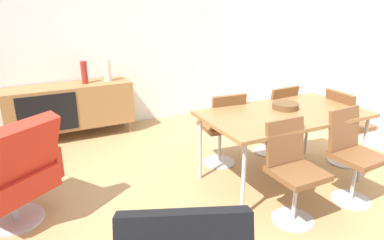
{
  "coord_description": "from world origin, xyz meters",
  "views": [
    {
      "loc": [
        -0.75,
        -2.45,
        1.83
      ],
      "look_at": [
        0.59,
        0.26,
        0.76
      ],
      "focal_mm": 33.46,
      "sensor_mm": 36.0,
      "label": 1
    }
  ],
  "objects_px": {
    "sideboard": "(70,106)",
    "vase_sculptural_dark": "(84,72)",
    "dining_table": "(284,116)",
    "dining_chair_back_left": "(223,126)",
    "dining_chair_front_right": "(352,152)",
    "dining_chair_far_end": "(345,124)",
    "dining_chair_front_left": "(293,168)",
    "dining_chair_back_right": "(275,117)",
    "wooden_bowl_on_table": "(285,106)",
    "lounge_chair_red": "(12,173)",
    "vase_cobalt": "(107,70)"
  },
  "relations": [
    {
      "from": "sideboard",
      "to": "vase_sculptural_dark",
      "type": "relative_size",
      "value": 5.43
    },
    {
      "from": "sideboard",
      "to": "dining_table",
      "type": "xyz_separation_m",
      "value": [
        1.72,
        -2.17,
        0.26
      ]
    },
    {
      "from": "vase_sculptural_dark",
      "to": "dining_chair_back_left",
      "type": "xyz_separation_m",
      "value": [
        1.14,
        -1.62,
        -0.4
      ]
    },
    {
      "from": "vase_sculptural_dark",
      "to": "dining_chair_front_right",
      "type": "height_order",
      "value": "vase_sculptural_dark"
    },
    {
      "from": "dining_chair_far_end",
      "to": "dining_chair_front_right",
      "type": "distance_m",
      "value": 0.78
    },
    {
      "from": "dining_chair_front_left",
      "to": "dining_chair_far_end",
      "type": "distance_m",
      "value": 1.36
    },
    {
      "from": "dining_chair_front_right",
      "to": "dining_chair_back_right",
      "type": "bearing_deg",
      "value": 89.55
    },
    {
      "from": "dining_chair_back_right",
      "to": "dining_chair_back_left",
      "type": "height_order",
      "value": "same"
    },
    {
      "from": "vase_sculptural_dark",
      "to": "wooden_bowl_on_table",
      "type": "distance_m",
      "value": 2.62
    },
    {
      "from": "dining_chair_front_right",
      "to": "wooden_bowl_on_table",
      "type": "bearing_deg",
      "value": 111.99
    },
    {
      "from": "wooden_bowl_on_table",
      "to": "dining_chair_front_right",
      "type": "xyz_separation_m",
      "value": [
        0.26,
        -0.65,
        -0.3
      ]
    },
    {
      "from": "sideboard",
      "to": "dining_chair_back_left",
      "type": "bearing_deg",
      "value": -49.75
    },
    {
      "from": "lounge_chair_red",
      "to": "vase_cobalt",
      "type": "bearing_deg",
      "value": 55.31
    },
    {
      "from": "vase_sculptural_dark",
      "to": "dining_chair_front_right",
      "type": "bearing_deg",
      "value": -56.01
    },
    {
      "from": "vase_sculptural_dark",
      "to": "dining_chair_back_right",
      "type": "relative_size",
      "value": 0.34
    },
    {
      "from": "dining_chair_front_left",
      "to": "sideboard",
      "type": "bearing_deg",
      "value": 116.65
    },
    {
      "from": "dining_chair_far_end",
      "to": "dining_chair_back_left",
      "type": "relative_size",
      "value": 1.0
    },
    {
      "from": "wooden_bowl_on_table",
      "to": "dining_chair_far_end",
      "type": "height_order",
      "value": "dining_chair_far_end"
    },
    {
      "from": "sideboard",
      "to": "dining_chair_back_right",
      "type": "xyz_separation_m",
      "value": [
        2.08,
        -1.62,
        0.03
      ]
    },
    {
      "from": "dining_chair_far_end",
      "to": "dining_chair_front_right",
      "type": "relative_size",
      "value": 1.0
    },
    {
      "from": "vase_sculptural_dark",
      "to": "dining_chair_back_right",
      "type": "xyz_separation_m",
      "value": [
        1.85,
        -1.62,
        -0.4
      ]
    },
    {
      "from": "vase_cobalt",
      "to": "lounge_chair_red",
      "type": "bearing_deg",
      "value": -124.69
    },
    {
      "from": "sideboard",
      "to": "dining_chair_front_left",
      "type": "distance_m",
      "value": 3.06
    },
    {
      "from": "sideboard",
      "to": "dining_chair_far_end",
      "type": "distance_m",
      "value": 3.4
    },
    {
      "from": "lounge_chair_red",
      "to": "dining_chair_front_left",
      "type": "bearing_deg",
      "value": -24.13
    },
    {
      "from": "sideboard",
      "to": "dining_chair_front_left",
      "type": "relative_size",
      "value": 1.87
    },
    {
      "from": "wooden_bowl_on_table",
      "to": "dining_chair_back_left",
      "type": "height_order",
      "value": "dining_chair_back_left"
    },
    {
      "from": "vase_cobalt",
      "to": "lounge_chair_red",
      "type": "height_order",
      "value": "vase_cobalt"
    },
    {
      "from": "dining_chair_front_right",
      "to": "dining_chair_front_left",
      "type": "bearing_deg",
      "value": 179.99
    },
    {
      "from": "dining_chair_back_left",
      "to": "lounge_chair_red",
      "type": "bearing_deg",
      "value": -175.02
    },
    {
      "from": "wooden_bowl_on_table",
      "to": "dining_chair_far_end",
      "type": "relative_size",
      "value": 0.3
    },
    {
      "from": "dining_table",
      "to": "wooden_bowl_on_table",
      "type": "distance_m",
      "value": 0.14
    },
    {
      "from": "dining_chair_front_right",
      "to": "vase_cobalt",
      "type": "bearing_deg",
      "value": 119.39
    },
    {
      "from": "dining_table",
      "to": "lounge_chair_red",
      "type": "bearing_deg",
      "value": 171.21
    },
    {
      "from": "dining_chair_front_left",
      "to": "dining_chair_back_right",
      "type": "relative_size",
      "value": 1.0
    },
    {
      "from": "wooden_bowl_on_table",
      "to": "dining_chair_back_right",
      "type": "xyz_separation_m",
      "value": [
        0.27,
        0.47,
        -0.3
      ]
    },
    {
      "from": "dining_table",
      "to": "dining_chair_back_right",
      "type": "distance_m",
      "value": 0.7
    },
    {
      "from": "vase_cobalt",
      "to": "dining_chair_far_end",
      "type": "distance_m",
      "value": 3.04
    },
    {
      "from": "dining_chair_far_end",
      "to": "lounge_chair_red",
      "type": "height_order",
      "value": "lounge_chair_red"
    },
    {
      "from": "dining_chair_back_left",
      "to": "dining_chair_front_left",
      "type": "bearing_deg",
      "value": -89.78
    },
    {
      "from": "dining_chair_front_left",
      "to": "dining_chair_back_right",
      "type": "xyz_separation_m",
      "value": [
        0.7,
        1.12,
        0.0
      ]
    },
    {
      "from": "sideboard",
      "to": "dining_table",
      "type": "bearing_deg",
      "value": -51.62
    },
    {
      "from": "dining_chair_front_right",
      "to": "lounge_chair_red",
      "type": "relative_size",
      "value": 0.9
    },
    {
      "from": "dining_chair_front_right",
      "to": "sideboard",
      "type": "bearing_deg",
      "value": 127.11
    },
    {
      "from": "wooden_bowl_on_table",
      "to": "dining_chair_back_left",
      "type": "relative_size",
      "value": 0.3
    },
    {
      "from": "vase_cobalt",
      "to": "lounge_chair_red",
      "type": "xyz_separation_m",
      "value": [
        -1.25,
        -1.8,
        -0.4
      ]
    },
    {
      "from": "vase_sculptural_dark",
      "to": "dining_chair_far_end",
      "type": "height_order",
      "value": "vase_sculptural_dark"
    },
    {
      "from": "dining_chair_back_right",
      "to": "dining_chair_front_right",
      "type": "relative_size",
      "value": 1.0
    },
    {
      "from": "vase_sculptural_dark",
      "to": "dining_table",
      "type": "xyz_separation_m",
      "value": [
        1.5,
        -2.18,
        -0.17
      ]
    },
    {
      "from": "wooden_bowl_on_table",
      "to": "lounge_chair_red",
      "type": "distance_m",
      "value": 2.56
    }
  ]
}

